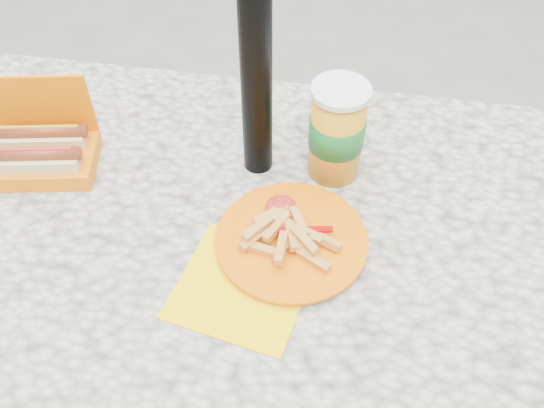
# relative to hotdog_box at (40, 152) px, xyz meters

# --- Properties ---
(picnic_table) EXTENTS (1.20, 0.80, 0.75)m
(picnic_table) POSITION_rel_hotdog_box_xyz_m (0.37, -0.09, -0.14)
(picnic_table) COLOR beige
(picnic_table) RESTS_ON ground
(hotdog_box) EXTENTS (0.20, 0.16, 0.15)m
(hotdog_box) POSITION_rel_hotdog_box_xyz_m (0.00, 0.00, 0.00)
(hotdog_box) COLOR #E66700
(hotdog_box) RESTS_ON picnic_table
(fries_plate) EXTENTS (0.29, 0.32, 0.05)m
(fries_plate) POSITION_rel_hotdog_box_xyz_m (0.45, -0.11, -0.02)
(fries_plate) COLOR #FFD900
(fries_plate) RESTS_ON picnic_table
(soda_cup) EXTENTS (0.09, 0.09, 0.18)m
(soda_cup) POSITION_rel_hotdog_box_xyz_m (0.50, 0.07, 0.06)
(soda_cup) COLOR orange
(soda_cup) RESTS_ON picnic_table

